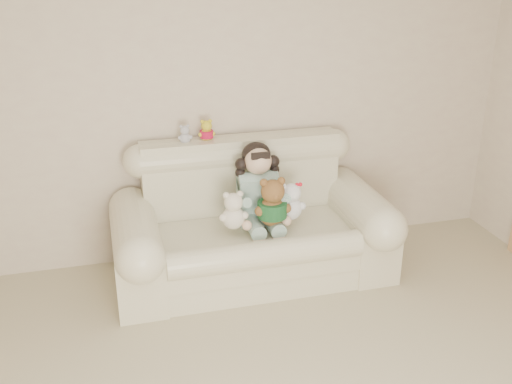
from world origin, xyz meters
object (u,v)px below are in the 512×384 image
object	(u,v)px
seated_child	(258,183)
cream_teddy	(233,207)
brown_teddy	(272,197)
sofa	(253,216)
white_cat	(291,197)

from	to	relation	value
seated_child	cream_teddy	bearing A→B (deg)	-135.44
seated_child	brown_teddy	world-z (taller)	seated_child
sofa	brown_teddy	size ratio (longest dim) A/B	4.85
brown_teddy	sofa	bearing A→B (deg)	104.06
sofa	brown_teddy	xyz separation A→B (m)	(0.11, -0.15, 0.20)
seated_child	white_cat	xyz separation A→B (m)	(0.21, -0.17, -0.07)
sofa	brown_teddy	world-z (taller)	sofa
sofa	seated_child	size ratio (longest dim) A/B	3.26
brown_teddy	cream_teddy	size ratio (longest dim) A/B	1.28
sofa	cream_teddy	bearing A→B (deg)	-142.45
seated_child	cream_teddy	size ratio (longest dim) A/B	1.91
sofa	cream_teddy	world-z (taller)	sofa
seated_child	white_cat	world-z (taller)	seated_child
seated_child	brown_teddy	size ratio (longest dim) A/B	1.49
white_cat	brown_teddy	bearing A→B (deg)	-160.99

